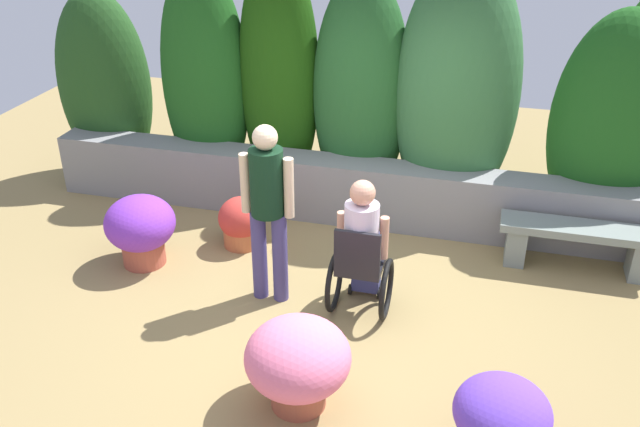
% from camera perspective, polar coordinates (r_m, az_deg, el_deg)
% --- Properties ---
extents(ground_plane, '(12.51, 12.51, 0.00)m').
position_cam_1_polar(ground_plane, '(6.44, -0.12, -7.87)').
color(ground_plane, '#947C4D').
extents(stone_retaining_wall, '(7.29, 0.42, 0.71)m').
position_cam_1_polar(stone_retaining_wall, '(7.76, 3.28, 1.80)').
color(stone_retaining_wall, gray).
rests_on(stone_retaining_wall, ground).
extents(hedge_backdrop, '(7.57, 1.17, 2.91)m').
position_cam_1_polar(hedge_backdrop, '(7.80, 6.32, 9.64)').
color(hedge_backdrop, '#214A1D').
rests_on(hedge_backdrop, ground).
extents(stone_bench, '(1.54, 0.37, 0.49)m').
position_cam_1_polar(stone_bench, '(7.32, 20.56, -2.13)').
color(stone_bench, gray).
rests_on(stone_bench, ground).
extents(person_in_wheelchair, '(0.53, 0.66, 1.33)m').
position_cam_1_polar(person_in_wheelchair, '(6.11, 3.48, -3.11)').
color(person_in_wheelchair, black).
rests_on(person_in_wheelchair, ground).
extents(person_standing_companion, '(0.49, 0.30, 1.72)m').
position_cam_1_polar(person_standing_companion, '(6.11, -4.35, 0.87)').
color(person_standing_companion, '#443D78').
rests_on(person_standing_companion, ground).
extents(flower_pot_purple_near, '(0.71, 0.71, 0.74)m').
position_cam_1_polar(flower_pot_purple_near, '(7.13, -14.58, -1.15)').
color(flower_pot_purple_near, '#AA4D3B').
rests_on(flower_pot_purple_near, ground).
extents(flower_pot_terracotta_by_wall, '(0.80, 0.80, 0.73)m').
position_cam_1_polar(flower_pot_terracotta_by_wall, '(5.23, -1.84, -12.13)').
color(flower_pot_terracotta_by_wall, '#A34F3A').
rests_on(flower_pot_terracotta_by_wall, ground).
extents(flower_pot_red_accent, '(0.48, 0.48, 0.55)m').
position_cam_1_polar(flower_pot_red_accent, '(7.34, -6.49, -0.72)').
color(flower_pot_red_accent, '#BE6139').
rests_on(flower_pot_red_accent, ground).
extents(flower_pot_small_foreground, '(0.67, 0.67, 0.60)m').
position_cam_1_polar(flower_pot_small_foreground, '(5.07, 14.74, -15.91)').
color(flower_pot_small_foreground, '#55484D').
rests_on(flower_pot_small_foreground, ground).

